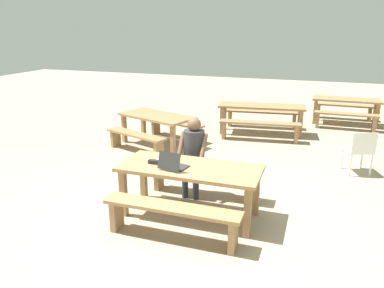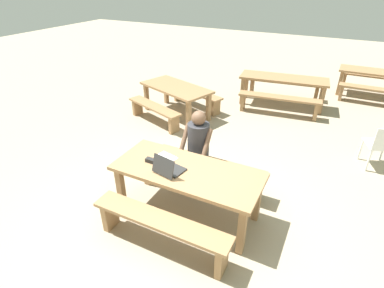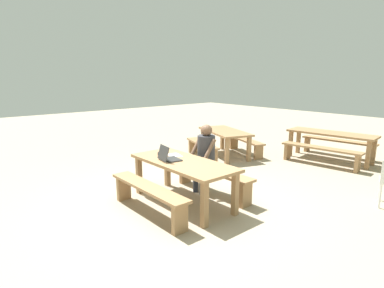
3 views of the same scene
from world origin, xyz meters
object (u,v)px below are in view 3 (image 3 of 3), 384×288
(laptop, at_px, (168,157))
(small_pouch, at_px, (162,154))
(person_seated, at_px, (205,152))
(picnic_table_rear, at_px, (331,137))
(picnic_table_front, at_px, (183,167))
(picnic_table_mid, at_px, (225,134))

(laptop, distance_m, small_pouch, 0.34)
(person_seated, height_order, picnic_table_rear, person_seated)
(picnic_table_front, relative_size, picnic_table_rear, 0.91)
(laptop, distance_m, picnic_table_mid, 3.48)
(picnic_table_front, xyz_separation_m, small_pouch, (-0.52, -0.06, 0.13))
(small_pouch, relative_size, person_seated, 0.12)
(small_pouch, relative_size, picnic_table_mid, 0.08)
(laptop, height_order, picnic_table_rear, laptop)
(small_pouch, bearing_deg, person_seated, 64.35)
(picnic_table_mid, bearing_deg, picnic_table_front, -38.81)
(picnic_table_front, xyz_separation_m, picnic_table_mid, (-1.82, 2.92, -0.04))
(picnic_table_mid, bearing_deg, picnic_table_rear, 58.66)
(picnic_table_front, relative_size, picnic_table_mid, 1.06)
(person_seated, bearing_deg, laptop, -91.51)
(picnic_table_front, distance_m, picnic_table_rear, 4.65)
(small_pouch, distance_m, picnic_table_rear, 4.78)
(picnic_table_mid, xyz_separation_m, picnic_table_rear, (2.10, 1.73, 0.03))
(small_pouch, height_order, picnic_table_rear, small_pouch)
(laptop, relative_size, picnic_table_rear, 0.18)
(picnic_table_front, bearing_deg, laptop, -141.94)
(picnic_table_rear, bearing_deg, laptop, -102.27)
(picnic_table_rear, bearing_deg, person_seated, -103.10)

